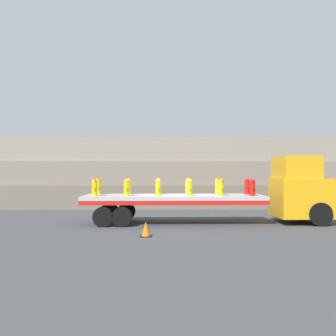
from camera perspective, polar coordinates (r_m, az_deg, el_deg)
The scene contains 19 objects.
ground_plane at distance 18.13m, azimuth 0.85°, elevation -8.40°, with size 120.00×120.00×0.00m, color #3F4244.
rock_cliff at distance 25.79m, azimuth 0.16°, elevation -0.75°, with size 60.00×3.30×4.75m.
truck_cab at distance 19.26m, azimuth 19.72°, elevation -3.20°, with size 2.51×2.57×3.21m.
flatbed_trailer at distance 18.00m, azimuth -0.91°, elevation -4.97°, with size 8.57×2.55×1.35m.
fire_hydrant_yellow_near_0 at distance 17.68m, azimuth -11.12°, elevation -2.96°, with size 0.32×0.52×0.79m.
fire_hydrant_yellow_far_0 at distance 18.74m, azimuth -10.56°, elevation -2.82°, with size 0.32×0.52×0.79m.
fire_hydrant_yellow_near_1 at distance 17.49m, azimuth -6.35°, elevation -2.99°, with size 0.32×0.52×0.79m.
fire_hydrant_yellow_far_1 at distance 18.56m, azimuth -6.06°, elevation -2.85°, with size 0.32×0.52×0.79m.
fire_hydrant_yellow_near_2 at distance 17.42m, azimuth -1.51°, elevation -3.01°, with size 0.32×0.52×0.79m.
fire_hydrant_yellow_far_2 at distance 18.50m, azimuth -1.50°, elevation -2.86°, with size 0.32×0.52×0.79m.
fire_hydrant_yellow_near_3 at distance 17.48m, azimuth 3.33°, elevation -3.00°, with size 0.32×0.52×0.79m.
fire_hydrant_yellow_far_3 at distance 18.56m, azimuth 3.06°, elevation -2.85°, with size 0.32×0.52×0.79m.
fire_hydrant_yellow_near_4 at distance 17.67m, azimuth 8.10°, elevation -2.97°, with size 0.32×0.52×0.79m.
fire_hydrant_yellow_far_4 at distance 18.73m, azimuth 7.56°, elevation -2.82°, with size 0.32×0.52×0.79m.
fire_hydrant_red_near_5 at distance 17.97m, azimuth 12.75°, elevation -2.92°, with size 0.32×0.52×0.79m.
fire_hydrant_red_far_5 at distance 19.01m, azimuth 11.95°, elevation -2.78°, with size 0.32×0.52×0.79m.
cargo_strap_rear at distance 18.20m, azimuth -10.83°, elevation -1.58°, with size 0.05×2.65×0.01m.
cargo_strap_middle at distance 18.19m, azimuth 7.82°, elevation -1.59°, with size 0.05×2.65×0.01m.
traffic_cone at distance 14.49m, azimuth -3.40°, elevation -9.28°, with size 0.44×0.44×0.58m.
Camera 1 is at (-0.70, -17.95, 2.50)m, focal length 40.00 mm.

